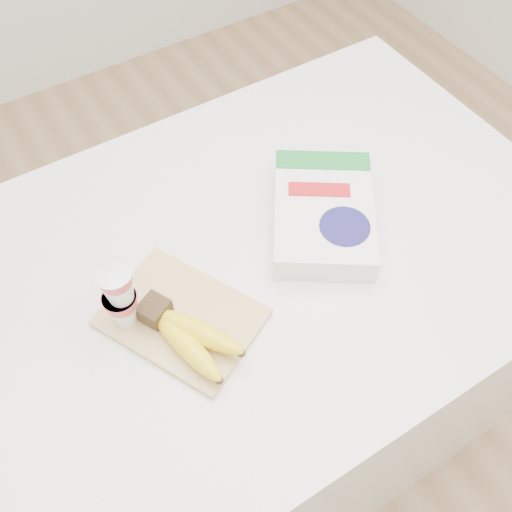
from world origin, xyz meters
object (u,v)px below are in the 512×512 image
(table, at_px, (255,358))
(bananas, at_px, (188,335))
(yogurt_stack, at_px, (120,295))
(cereal_box, at_px, (323,213))
(cutting_board, at_px, (182,317))

(table, bearing_deg, bananas, -150.33)
(bananas, bearing_deg, yogurt_stack, 125.99)
(bananas, xyz_separation_m, yogurt_stack, (-0.07, 0.10, 0.05))
(table, distance_m, cereal_box, 0.53)
(cutting_board, bearing_deg, cereal_box, -18.76)
(table, distance_m, bananas, 0.56)
(bananas, height_order, cereal_box, bananas)
(cutting_board, bearing_deg, bananas, -129.24)
(cutting_board, distance_m, cereal_box, 0.34)
(cutting_board, relative_size, cereal_box, 0.77)
(cutting_board, xyz_separation_m, cereal_box, (0.33, 0.05, 0.02))
(bananas, relative_size, yogurt_stack, 1.46)
(table, height_order, yogurt_stack, yogurt_stack)
(yogurt_stack, height_order, cereal_box, yogurt_stack)
(cutting_board, xyz_separation_m, bananas, (-0.01, -0.05, 0.03))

